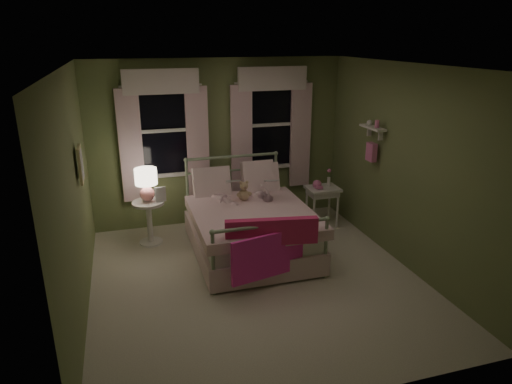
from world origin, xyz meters
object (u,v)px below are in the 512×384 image
object	(u,v)px
child_left	(222,181)
nightstand_left	(149,217)
teddy_bear	(244,192)
child_right	(259,180)
nightstand_right	(323,193)
bed	(250,227)
table_lamp	(146,181)

from	to	relation	value
child_left	nightstand_left	bearing A→B (deg)	-35.67
child_left	teddy_bear	xyz separation A→B (m)	(0.28, -0.16, -0.15)
child_right	teddy_bear	world-z (taller)	child_right
child_right	nightstand_right	world-z (taller)	child_right
teddy_bear	bed	bearing A→B (deg)	-88.85
bed	nightstand_left	distance (m)	1.49
table_lamp	child_right	bearing A→B (deg)	-8.39
bed	child_left	bearing A→B (deg)	123.42
child_left	table_lamp	distance (m)	1.07
bed	teddy_bear	size ratio (longest dim) A/B	6.82
child_right	table_lamp	bearing A→B (deg)	-15.26
nightstand_left	bed	bearing A→B (deg)	-26.74
nightstand_left	teddy_bear	bearing A→B (deg)	-16.62
table_lamp	nightstand_right	size ratio (longest dim) A/B	0.75
child_left	table_lamp	world-z (taller)	child_left
teddy_bear	nightstand_left	bearing A→B (deg)	163.38
nightstand_left	table_lamp	size ratio (longest dim) A/B	1.35
teddy_bear	nightstand_right	world-z (taller)	teddy_bear
bed	child_right	xyz separation A→B (m)	(0.27, 0.43, 0.53)
child_right	nightstand_left	xyz separation A→B (m)	(-1.60, 0.24, -0.49)
child_right	child_left	bearing A→B (deg)	-6.87
nightstand_left	child_left	bearing A→B (deg)	-12.78
nightstand_right	child_right	bearing A→B (deg)	-173.78
nightstand_right	bed	bearing A→B (deg)	-157.88
teddy_bear	table_lamp	xyz separation A→B (m)	(-1.32, 0.39, 0.16)
bed	teddy_bear	bearing A→B (deg)	91.15
nightstand_right	child_left	bearing A→B (deg)	-175.90
nightstand_left	child_right	bearing A→B (deg)	-8.39
bed	child_left	xyz separation A→B (m)	(-0.29, 0.43, 0.56)
bed	nightstand_left	xyz separation A→B (m)	(-1.33, 0.67, 0.04)
child_left	table_lamp	size ratio (longest dim) A/B	1.53
table_lamp	bed	bearing A→B (deg)	-26.74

